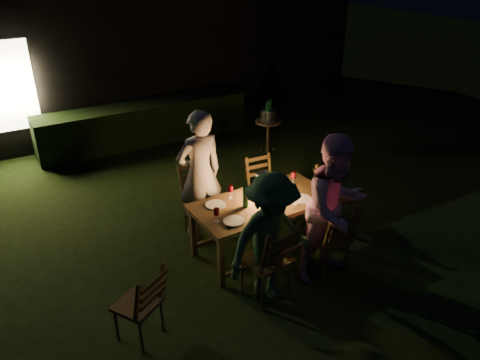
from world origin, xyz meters
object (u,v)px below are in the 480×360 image
chair_near_left (267,272)px  person_house_side (200,174)px  chair_far_left (203,213)px  lantern (264,188)px  person_opp_left (271,240)px  side_table (268,125)px  chair_spare (140,315)px  bottle_table (246,197)px  ice_bucket (268,115)px  chair_far_right (263,197)px  bottle_bucket_a (267,114)px  chair_near_right (328,250)px  chair_end (333,206)px  person_opp_right (335,209)px  dining_table (262,206)px  bottle_bucket_b (269,112)px

chair_near_left → person_house_side: 1.69m
chair_far_left → lantern: size_ratio=2.97×
person_opp_left → side_table: person_opp_left is taller
chair_spare → bottle_table: bearing=-9.3°
chair_far_left → chair_spare: chair_far_left is taller
bottle_table → ice_bucket: (2.09, 2.67, -0.12)m
chair_far_right → person_house_side: (-1.00, 0.03, 0.61)m
bottle_bucket_a → chair_near_right: bearing=-111.3°
chair_end → lantern: size_ratio=2.67×
person_opp_left → bottle_table: bearing=76.3°
chair_far_left → person_opp_right: bearing=117.8°
ice_bucket → chair_spare: bearing=-138.1°
dining_table → chair_near_right: bearing=-59.7°
person_house_side → ice_bucket: size_ratio=5.91×
chair_near_right → person_opp_right: 0.60m
chair_far_right → chair_end: bearing=136.3°
person_opp_left → bottle_table: size_ratio=5.60×
dining_table → bottle_bucket_b: bearing=53.6°
person_opp_left → person_opp_right: bearing=-0.0°
lantern → person_opp_right: bearing=-63.9°
chair_near_right → person_house_side: 1.92m
dining_table → side_table: dining_table is taller
dining_table → chair_far_right: chair_far_right is taller
chair_end → chair_far_left: bearing=-108.5°
chair_near_right → person_house_side: bearing=119.0°
lantern → ice_bucket: size_ratio=1.17×
dining_table → ice_bucket: (1.84, 2.66, 0.09)m
chair_far_right → side_table: 2.31m
dining_table → person_house_side: size_ratio=1.01×
chair_spare → side_table: bearing=10.5°
dining_table → person_opp_right: size_ratio=0.99×
chair_near_right → chair_far_left: 1.79m
person_opp_right → bottle_bucket_b: size_ratio=5.62×
chair_far_left → bottle_table: size_ratio=3.71×
lantern → bottle_bucket_a: (1.74, 2.57, -0.09)m
chair_far_left → ice_bucket: size_ratio=3.47×
dining_table → person_house_side: 0.96m
person_opp_left → bottle_bucket_b: (2.32, 3.53, 0.02)m
person_house_side → bottle_table: 0.84m
person_opp_right → chair_far_left: bearing=119.5°
chair_near_left → person_opp_left: bearing=-99.9°
ice_bucket → person_opp_left: bearing=-123.0°
chair_end → person_opp_left: 1.94m
chair_near_left → ice_bucket: bearing=48.5°
person_opp_right → ice_bucket: (1.37, 3.47, -0.15)m
dining_table → chair_near_right: size_ratio=1.82×
person_opp_right → bottle_bucket_a: (1.32, 3.43, -0.10)m
chair_near_left → chair_far_left: (-0.04, 1.54, -0.01)m
chair_near_right → chair_far_left: size_ratio=0.94×
bottle_bucket_b → lantern: bearing=-124.7°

